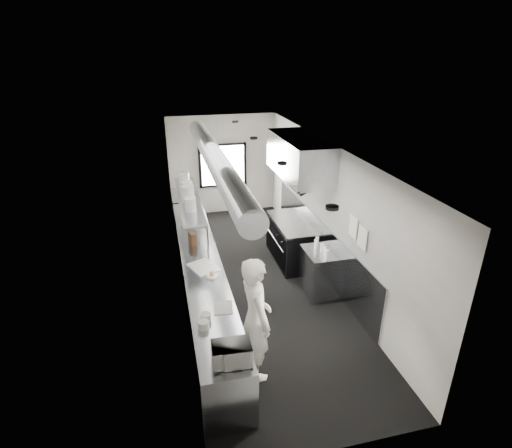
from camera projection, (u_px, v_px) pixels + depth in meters
floor at (256, 280)px, 8.49m from camera, size 3.00×8.00×0.01m
ceiling at (256, 148)px, 7.35m from camera, size 3.00×8.00×0.01m
wall_back at (223, 165)px, 11.48m from camera, size 3.00×0.02×2.80m
wall_front at (342, 361)px, 4.36m from camera, size 3.00×0.02×2.80m
wall_left at (178, 226)px, 7.60m from camera, size 0.02×8.00×2.80m
wall_right at (327, 212)px, 8.24m from camera, size 0.02×8.00×2.80m
wall_cladding at (318, 243)px, 8.85m from camera, size 0.03×5.50×1.10m
hvac_duct at (215, 158)px, 7.66m from camera, size 0.40×6.40×0.40m
service_window at (223, 165)px, 11.45m from camera, size 1.36×0.05×1.25m
exhaust_hood at (299, 157)px, 8.38m from camera, size 0.81×2.20×0.88m
prep_counter at (202, 281)px, 7.61m from camera, size 0.70×6.00×0.90m
pass_shelf at (189, 200)px, 8.50m from camera, size 0.45×3.00×0.68m
range at (293, 241)px, 9.14m from camera, size 0.88×1.60×0.94m
bottle_station at (321, 272)px, 7.93m from camera, size 0.65×0.80×0.90m
far_work_table at (186, 210)px, 10.90m from camera, size 0.70×1.20×0.90m
notice_sheet_a at (353, 227)px, 7.09m from camera, size 0.02×0.28×0.38m
notice_sheet_b at (362, 238)px, 6.80m from camera, size 0.02×0.28×0.38m
line_cook at (256, 318)px, 5.75m from camera, size 0.55×0.76×1.92m
microwave at (231, 354)px, 4.98m from camera, size 0.46×0.36×0.27m
deli_tub_a at (203, 325)px, 5.63m from camera, size 0.16×0.16×0.11m
deli_tub_b at (206, 317)px, 5.78m from camera, size 0.17×0.17×0.11m
newspaper at (223, 307)px, 6.08m from camera, size 0.32×0.39×0.01m
small_plate at (212, 276)px, 6.91m from camera, size 0.25×0.25×0.02m
pastry at (212, 273)px, 6.89m from camera, size 0.09×0.09×0.09m
cutting_board at (204, 267)px, 7.18m from camera, size 0.58×0.65×0.02m
knife_block at (192, 238)px, 7.99m from camera, size 0.15×0.24×0.25m
plate_stack_a at (190, 204)px, 7.81m from camera, size 0.27×0.27×0.26m
plate_stack_b at (188, 194)px, 8.26m from camera, size 0.29×0.29×0.34m
plate_stack_c at (187, 190)px, 8.47m from camera, size 0.31×0.31×0.35m
plate_stack_d at (184, 179)px, 9.14m from camera, size 0.26×0.26×0.34m
squeeze_bottle_a at (327, 254)px, 7.43m from camera, size 0.08×0.08×0.19m
squeeze_bottle_b at (325, 251)px, 7.56m from camera, size 0.07×0.07×0.18m
squeeze_bottle_c at (322, 247)px, 7.71m from camera, size 0.06×0.06×0.17m
squeeze_bottle_d at (316, 244)px, 7.83m from camera, size 0.08×0.08×0.19m
squeeze_bottle_e at (317, 241)px, 7.93m from camera, size 0.07×0.07×0.19m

